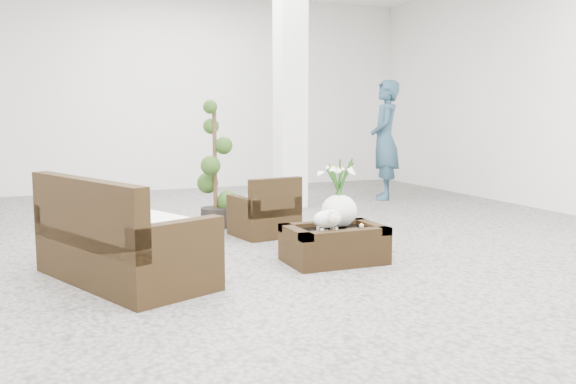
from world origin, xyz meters
name	(u,v)px	position (x,y,z in m)	size (l,w,h in m)	color
ground	(284,251)	(0.00, 0.00, 0.00)	(11.00, 11.00, 0.00)	gray
column	(290,88)	(1.20, 2.80, 1.75)	(0.40, 0.40, 3.50)	white
coffee_table	(334,246)	(0.26, -0.60, 0.16)	(0.90, 0.60, 0.31)	#30200E
sheep_figurine	(327,221)	(0.14, -0.70, 0.42)	(0.28, 0.23, 0.21)	white
planter_narcissus	(339,186)	(0.36, -0.50, 0.71)	(0.44, 0.44, 0.80)	white
tealight	(361,225)	(0.56, -0.58, 0.33)	(0.04, 0.04, 0.03)	white
armchair	(264,206)	(0.08, 0.84, 0.34)	(0.64, 0.62, 0.69)	#30200E
loveseat	(124,228)	(-1.64, -0.52, 0.44)	(1.66, 0.80, 0.89)	#30200E
topiary	(215,166)	(-0.29, 1.55, 0.76)	(0.40, 0.40, 1.52)	#223D13
shopper	(385,140)	(2.90, 2.95, 0.96)	(0.70, 0.46, 1.91)	#284759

